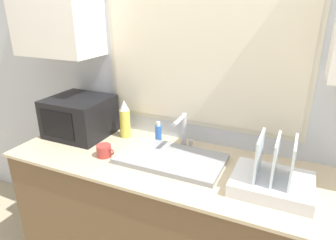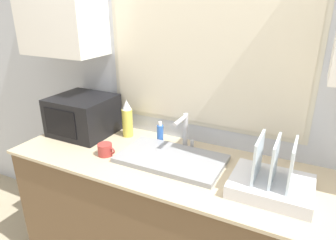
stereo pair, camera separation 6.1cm
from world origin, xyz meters
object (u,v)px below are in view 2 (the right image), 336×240
dish_rack (272,182)px  spray_bottle (127,119)px  microwave (83,115)px  mug_near_sink (105,150)px  soap_bottle (160,133)px  faucet (184,129)px

dish_rack → spray_bottle: (-1.03, 0.26, 0.07)m
microwave → mug_near_sink: size_ratio=3.44×
microwave → mug_near_sink: bearing=-31.1°
spray_bottle → soap_bottle: bearing=2.7°
faucet → mug_near_sink: 0.52m
soap_bottle → mug_near_sink: size_ratio=1.24×
microwave → soap_bottle: size_ratio=2.77×
dish_rack → mug_near_sink: dish_rack is taller
faucet → microwave: bearing=-173.4°
spray_bottle → soap_bottle: 0.26m
soap_bottle → mug_near_sink: soap_bottle is taller
mug_near_sink → faucet: bearing=36.8°
microwave → dish_rack: size_ratio=1.05×
dish_rack → microwave: bearing=173.3°
microwave → soap_bottle: 0.59m
microwave → soap_bottle: microwave is taller
faucet → dish_rack: dish_rack is taller
faucet → microwave: 0.76m
faucet → microwave: microwave is taller
dish_rack → soap_bottle: (-0.77, 0.27, 0.01)m
spray_bottle → microwave: bearing=-163.1°
faucet → soap_bottle: size_ratio=1.57×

